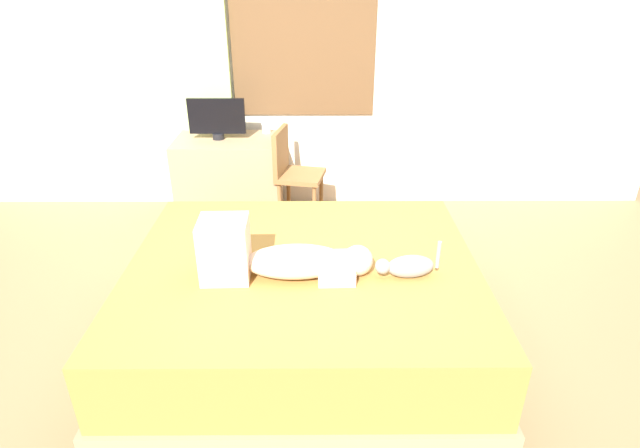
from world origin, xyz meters
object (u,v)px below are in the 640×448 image
object	(u,v)px
tv_monitor	(217,118)
person_lying	(278,257)
bed	(304,302)
chair_by_desk	(292,170)
cup	(266,128)
desk	(230,179)
cat	(407,266)

from	to	relation	value
tv_monitor	person_lying	bearing A→B (deg)	-71.24
bed	chair_by_desk	bearing A→B (deg)	94.64
chair_by_desk	cup	bearing A→B (deg)	126.05
person_lying	cup	size ratio (longest dim) A/B	12.01
desk	tv_monitor	xyz separation A→B (m)	(-0.07, 0.00, 0.55)
tv_monitor	chair_by_desk	size ratio (longest dim) A/B	0.56
person_lying	chair_by_desk	xyz separation A→B (m)	(0.00, 1.72, -0.15)
person_lying	tv_monitor	bearing A→B (deg)	108.76
chair_by_desk	tv_monitor	bearing A→B (deg)	167.65
person_lying	tv_monitor	size ratio (longest dim) A/B	1.95
person_lying	cat	world-z (taller)	person_lying
person_lying	tv_monitor	distance (m)	1.98
chair_by_desk	bed	bearing A→B (deg)	-85.36
desk	chair_by_desk	world-z (taller)	chair_by_desk
bed	desk	xyz separation A→B (m)	(-0.70, 1.73, 0.10)
cat	person_lying	bearing A→B (deg)	178.28
cup	chair_by_desk	world-z (taller)	chair_by_desk
cat	desk	size ratio (longest dim) A/B	0.40
person_lying	cup	world-z (taller)	person_lying
desk	tv_monitor	bearing A→B (deg)	180.00
desk	cup	size ratio (longest dim) A/B	11.52
person_lying	chair_by_desk	size ratio (longest dim) A/B	1.09
cat	desk	bearing A→B (deg)	123.99
tv_monitor	chair_by_desk	bearing A→B (deg)	-12.35
cat	chair_by_desk	bearing A→B (deg)	111.95
desk	person_lying	bearing A→B (deg)	-73.16
cat	chair_by_desk	distance (m)	1.88
bed	cat	world-z (taller)	cat
bed	person_lying	world-z (taller)	person_lying
cup	chair_by_desk	size ratio (longest dim) A/B	0.09
person_lying	chair_by_desk	world-z (taller)	person_lying
bed	chair_by_desk	distance (m)	1.62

